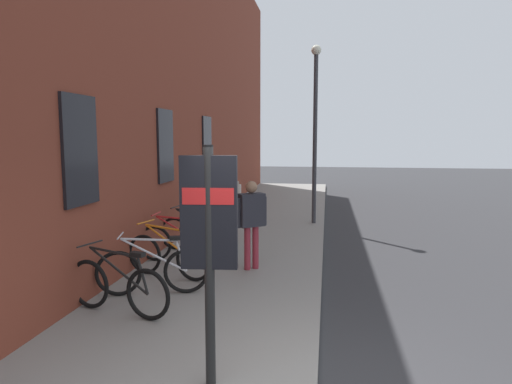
# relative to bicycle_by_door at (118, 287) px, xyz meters

# --- Properties ---
(ground) EXTENTS (60.00, 60.00, 0.00)m
(ground) POSITION_rel_bicycle_by_door_xyz_m (4.35, -3.80, -0.51)
(ground) COLOR #2D2D30
(sidewalk_pavement) EXTENTS (24.00, 3.50, 0.12)m
(sidewalk_pavement) POSITION_rel_bicycle_by_door_xyz_m (6.35, -1.05, -0.45)
(sidewalk_pavement) COLOR gray
(sidewalk_pavement) RESTS_ON ground
(station_facade) EXTENTS (22.00, 0.65, 9.07)m
(station_facade) POSITION_rel_bicycle_by_door_xyz_m (7.34, 1.00, 4.02)
(station_facade) COLOR brown
(station_facade) RESTS_ON ground
(bicycle_by_door) EXTENTS (0.63, 1.72, 0.97)m
(bicycle_by_door) POSITION_rel_bicycle_by_door_xyz_m (0.00, 0.00, 0.00)
(bicycle_by_door) COLOR black
(bicycle_by_door) RESTS_ON sidewalk_pavement
(bicycle_nearest_sign) EXTENTS (0.63, 1.72, 0.97)m
(bicycle_nearest_sign) POSITION_rel_bicycle_by_door_xyz_m (0.84, -0.19, 0.00)
(bicycle_nearest_sign) COLOR black
(bicycle_nearest_sign) RESTS_ON sidewalk_pavement
(bicycle_end_of_row) EXTENTS (0.63, 1.72, 0.97)m
(bicycle_end_of_row) POSITION_rel_bicycle_by_door_xyz_m (1.72, -0.13, 0.00)
(bicycle_end_of_row) COLOR black
(bicycle_end_of_row) RESTS_ON sidewalk_pavement
(bicycle_leaning_wall) EXTENTS (0.48, 1.77, 0.97)m
(bicycle_leaning_wall) POSITION_rel_bicycle_by_door_xyz_m (2.70, -0.00, 0.00)
(bicycle_leaning_wall) COLOR black
(bicycle_leaning_wall) RESTS_ON sidewalk_pavement
(bicycle_mid_rack) EXTENTS (0.48, 1.76, 0.97)m
(bicycle_mid_rack) POSITION_rel_bicycle_by_door_xyz_m (3.59, -0.09, 0.00)
(bicycle_mid_rack) COLOR black
(bicycle_mid_rack) RESTS_ON sidewalk_pavement
(transit_info_sign) EXTENTS (0.14, 0.56, 2.40)m
(transit_info_sign) POSITION_rel_bicycle_by_door_xyz_m (-1.57, -1.74, 1.21)
(transit_info_sign) COLOR black
(transit_info_sign) RESTS_ON sidewalk_pavement
(pedestrian_by_facade) EXTENTS (0.44, 0.61, 1.75)m
(pedestrian_by_facade) POSITION_rel_bicycle_by_door_xyz_m (4.01, -0.67, 0.68)
(pedestrian_by_facade) COLOR #4C724C
(pedestrian_by_facade) RESTS_ON sidewalk_pavement
(pedestrian_crossing_street) EXTENTS (0.48, 0.53, 1.67)m
(pedestrian_crossing_street) POSITION_rel_bicycle_by_door_xyz_m (2.45, -1.48, 0.63)
(pedestrian_crossing_street) COLOR maroon
(pedestrian_crossing_street) RESTS_ON sidewalk_pavement
(street_lamp) EXTENTS (0.28, 0.28, 5.01)m
(street_lamp) POSITION_rel_bicycle_by_door_xyz_m (7.29, -2.50, 2.59)
(street_lamp) COLOR #333338
(street_lamp) RESTS_ON sidewalk_pavement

